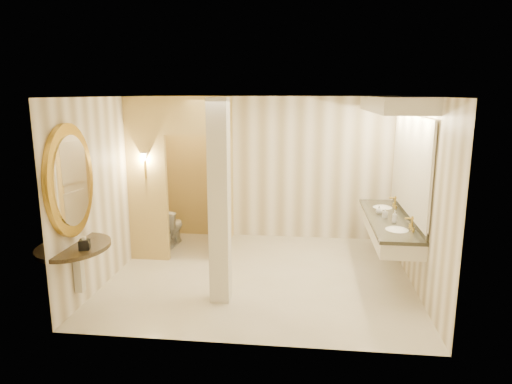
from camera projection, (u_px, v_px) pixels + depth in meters
floor at (261, 275)px, 7.05m from camera, size 4.50×4.50×0.00m
ceiling at (261, 97)px, 6.47m from camera, size 4.50×4.50×0.00m
wall_back at (272, 168)px, 8.70m from camera, size 4.50×0.02×2.70m
wall_front at (241, 228)px, 4.82m from camera, size 4.50×0.02×2.70m
wall_left at (116, 186)px, 7.01m from camera, size 0.02×4.00×2.70m
wall_right at (417, 193)px, 6.51m from camera, size 0.02×4.00×2.70m
toilet_closet at (202, 174)px, 7.82m from camera, size 1.50×1.55×2.70m
wall_sconce at (144, 158)px, 7.31m from camera, size 0.14×0.14×0.42m
vanity at (394, 169)px, 6.87m from camera, size 0.75×2.59×2.09m
console_shelf at (72, 209)px, 5.65m from camera, size 1.08×1.08×1.99m
pillar at (219, 203)px, 5.94m from camera, size 0.26×0.26×2.70m
tissue_box at (84, 245)px, 5.58m from camera, size 0.15×0.15×0.12m
toilet at (171, 227)px, 8.40m from camera, size 0.43×0.70×0.69m
soap_bottle_a at (385, 213)px, 7.00m from camera, size 0.08×0.08×0.14m
soap_bottle_b at (379, 210)px, 7.24m from camera, size 0.11×0.11×0.13m
soap_bottle_c at (395, 217)px, 6.72m from camera, size 0.08×0.08×0.18m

